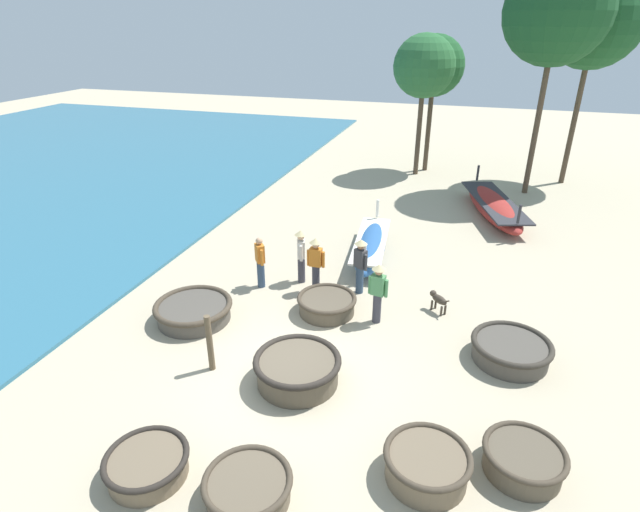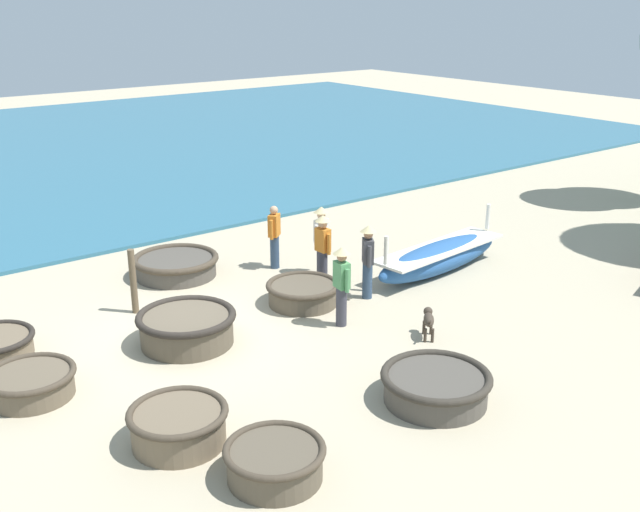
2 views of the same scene
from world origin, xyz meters
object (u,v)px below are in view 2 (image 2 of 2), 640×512
object	(u,v)px
coracle_far_left	(436,386)
long_boat_red_hull	(439,257)
fisherman_hauling	(323,245)
coracle_tilted	(178,425)
coracle_front_left	(275,461)
coracle_weathered	(303,292)
fisherman_standing_left	(342,281)
coracle_nearest	(187,327)
dog	(429,320)
fisherman_by_coracle	(321,236)
mooring_post_inland	(133,281)
coracle_beside_post	(31,382)
fisherman_crouching	(368,257)
coracle_far_right	(176,265)
fisherman_with_hat	(274,235)

from	to	relation	value
coracle_far_left	long_boat_red_hull	size ratio (longest dim) A/B	0.43
fisherman_hauling	long_boat_red_hull	bearing A→B (deg)	69.61
coracle_tilted	coracle_front_left	distance (m)	1.71
coracle_weathered	long_boat_red_hull	bearing A→B (deg)	84.22
fisherman_standing_left	coracle_nearest	bearing A→B (deg)	-111.92
fisherman_standing_left	dog	size ratio (longest dim) A/B	3.03
fisherman_by_coracle	mooring_post_inland	world-z (taller)	fisherman_by_coracle
coracle_beside_post	fisherman_crouching	xyz separation A→B (m)	(0.15, 7.26, 0.70)
fisherman_crouching	coracle_weathered	bearing A→B (deg)	-113.72
coracle_front_left	coracle_far_right	xyz separation A→B (m)	(-7.99, 2.61, 0.00)
coracle_far_left	coracle_beside_post	bearing A→B (deg)	-128.98
coracle_nearest	coracle_beside_post	xyz separation A→B (m)	(0.22, -3.01, -0.09)
coracle_beside_post	fisherman_standing_left	distance (m)	6.00
coracle_nearest	fisherman_by_coracle	world-z (taller)	fisherman_by_coracle
coracle_far_right	coracle_beside_post	bearing A→B (deg)	-51.20
coracle_far_left	coracle_tilted	bearing A→B (deg)	-110.69
coracle_tilted	fisherman_by_coracle	distance (m)	7.53
fisherman_standing_left	coracle_far_right	bearing A→B (deg)	-163.87
mooring_post_inland	coracle_tilted	bearing A→B (deg)	-17.46
fisherman_crouching	fisherman_with_hat	size ratio (longest dim) A/B	1.06
coracle_nearest	fisherman_crouching	distance (m)	4.30
coracle_front_left	fisherman_crouching	bearing A→B (deg)	128.14
dog	coracle_far_left	bearing A→B (deg)	-42.61
coracle_tilted	fisherman_standing_left	bearing A→B (deg)	111.45
fisherman_by_coracle	dog	world-z (taller)	fisherman_by_coracle
coracle_nearest	coracle_front_left	bearing A→B (deg)	-13.26
coracle_weathered	fisherman_hauling	size ratio (longest dim) A/B	0.96
coracle_far_right	fisherman_standing_left	distance (m)	4.83
fisherman_standing_left	dog	world-z (taller)	fisherman_standing_left
coracle_front_left	dog	bearing A→B (deg)	111.26
fisherman_with_hat	fisherman_standing_left	bearing A→B (deg)	-13.23
coracle_nearest	coracle_beside_post	size ratio (longest dim) A/B	1.28
coracle_nearest	fisherman_hauling	world-z (taller)	fisherman_hauling
coracle_beside_post	long_boat_red_hull	size ratio (longest dim) A/B	0.35
coracle_front_left	dog	world-z (taller)	dog
fisherman_crouching	fisherman_by_coracle	bearing A→B (deg)	176.24
fisherman_by_coracle	long_boat_red_hull	bearing A→B (deg)	55.59
coracle_far_right	fisherman_with_hat	distance (m)	2.45
dog	coracle_nearest	bearing A→B (deg)	-124.24
coracle_nearest	coracle_far_left	size ratio (longest dim) A/B	1.04
coracle_tilted	coracle_far_left	world-z (taller)	coracle_tilted
coracle_beside_post	dog	distance (m)	7.28
fisherman_hauling	fisherman_by_coracle	bearing A→B (deg)	145.06
coracle_far_right	coracle_far_left	distance (m)	7.90
coracle_front_left	fisherman_with_hat	distance (m)	8.51
coracle_far_right	coracle_front_left	bearing A→B (deg)	-18.11
coracle_far_left	fisherman_crouching	bearing A→B (deg)	153.26
coracle_front_left	mooring_post_inland	xyz separation A→B (m)	(-6.54, 0.91, 0.42)
coracle_weathered	coracle_far_right	xyz separation A→B (m)	(-3.23, -1.37, 0.01)
fisherman_hauling	mooring_post_inland	size ratio (longest dim) A/B	1.19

